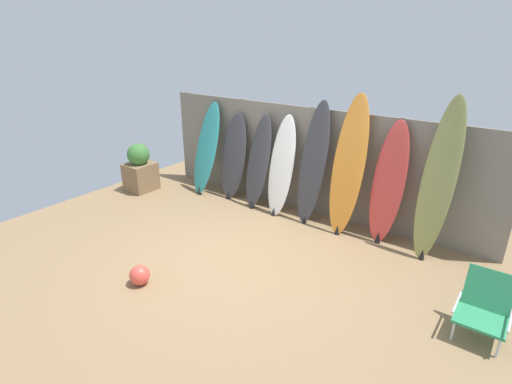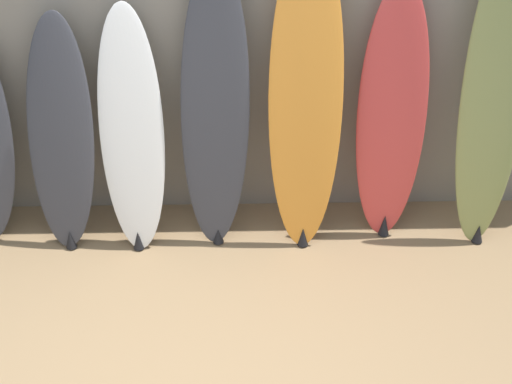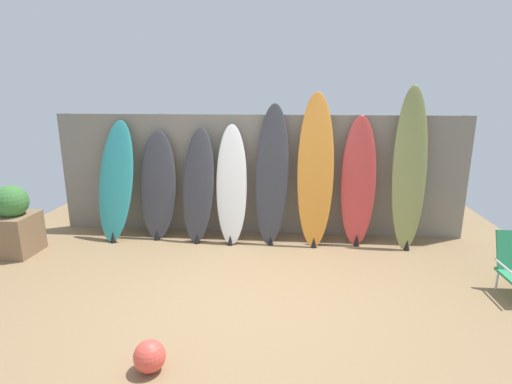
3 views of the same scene
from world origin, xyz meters
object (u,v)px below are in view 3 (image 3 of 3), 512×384
surfboard_white_3 (232,185)px  surfboard_charcoal_4 (272,175)px  surfboard_orange_5 (315,171)px  surfboard_teal_0 (116,181)px  beach_ball (150,356)px  surfboard_red_6 (358,182)px  surfboard_charcoal_1 (158,186)px  surfboard_charcoal_2 (198,186)px  surfboard_olive_7 (409,169)px  planter_box (14,223)px

surfboard_white_3 → surfboard_charcoal_4: 0.59m
surfboard_white_3 → surfboard_orange_5: surfboard_orange_5 is taller
surfboard_teal_0 → beach_ball: bearing=-62.8°
beach_ball → surfboard_red_6: bearing=55.6°
surfboard_charcoal_1 → surfboard_red_6: (2.89, 0.01, 0.12)m
surfboard_charcoal_1 → surfboard_red_6: bearing=0.3°
surfboard_red_6 → beach_ball: 3.66m
surfboard_teal_0 → surfboard_charcoal_4: size_ratio=0.88×
surfboard_red_6 → surfboard_charcoal_4: bearing=-178.2°
surfboard_charcoal_2 → surfboard_olive_7: surfboard_olive_7 is taller
surfboard_charcoal_2 → surfboard_orange_5: size_ratio=0.77×
surfboard_orange_5 → planter_box: bearing=-168.9°
surfboard_teal_0 → surfboard_white_3: surfboard_teal_0 is taller
surfboard_charcoal_2 → surfboard_charcoal_4: 1.07m
surfboard_charcoal_1 → surfboard_charcoal_2: (0.62, -0.06, 0.03)m
surfboard_charcoal_2 → surfboard_orange_5: surfboard_orange_5 is taller
surfboard_white_3 → surfboard_orange_5: 1.20m
surfboard_white_3 → planter_box: (-2.81, -0.76, -0.39)m
surfboard_orange_5 → planter_box: surfboard_orange_5 is taller
surfboard_charcoal_4 → surfboard_orange_5: size_ratio=0.93×
planter_box → surfboard_orange_5: bearing=11.1°
surfboard_charcoal_2 → surfboard_charcoal_4: (1.06, 0.04, 0.17)m
surfboard_white_3 → surfboard_red_6: size_ratio=0.93×
surfboard_charcoal_1 → surfboard_olive_7: bearing=-0.6°
surfboard_charcoal_2 → surfboard_white_3: (0.49, -0.01, 0.02)m
surfboard_white_3 → surfboard_charcoal_4: bearing=4.2°
surfboard_orange_5 → surfboard_olive_7: size_ratio=0.96×
surfboard_teal_0 → surfboard_charcoal_1: size_ratio=1.10×
surfboard_white_3 → surfboard_olive_7: size_ratio=0.76×
surfboard_white_3 → surfboard_orange_5: size_ratio=0.79×
surfboard_white_3 → surfboard_charcoal_4: size_ratio=0.85×
surfboard_charcoal_4 → surfboard_orange_5: surfboard_orange_5 is taller
surfboard_charcoal_4 → surfboard_olive_7: bearing=-0.3°
surfboard_charcoal_1 → surfboard_white_3: (1.11, -0.07, 0.05)m
surfboard_charcoal_2 → beach_ball: bearing=-84.9°
surfboard_charcoal_1 → surfboard_charcoal_4: bearing=-0.9°
surfboard_red_6 → planter_box: bearing=-169.6°
surfboard_white_3 → surfboard_charcoal_4: (0.57, 0.04, 0.15)m
surfboard_charcoal_1 → surfboard_charcoal_4: (1.68, -0.03, 0.20)m
surfboard_orange_5 → surfboard_red_6: surfboard_orange_5 is taller
surfboard_teal_0 → surfboard_white_3: 1.70m
surfboard_red_6 → surfboard_orange_5: bearing=-174.0°
beach_ball → surfboard_charcoal_2: bearing=95.1°
surfboard_teal_0 → surfboard_orange_5: (2.88, 0.03, 0.20)m
planter_box → surfboard_charcoal_2: bearing=18.3°
surfboard_orange_5 → planter_box: 4.11m
surfboard_charcoal_1 → surfboard_charcoal_2: bearing=-5.8°
surfboard_charcoal_4 → surfboard_olive_7: size_ratio=0.89×
surfboard_orange_5 → surfboard_olive_7: (1.27, 0.01, 0.05)m
surfboard_charcoal_2 → surfboard_teal_0: bearing=-179.2°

